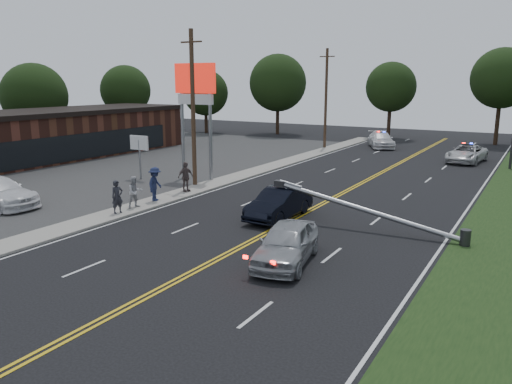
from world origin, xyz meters
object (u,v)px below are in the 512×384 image
Objects in this scene: pylon_sign at (195,93)px; crashed_sedan at (279,203)px; utility_pole_mid at (193,109)px; small_sign at (139,147)px; bystander_b at (135,192)px; utility_pole_far at (326,98)px; bystander_d at (185,177)px; fallen_streetlight at (375,213)px; waiting_sedan at (287,243)px; emergency_b at (381,140)px; bystander_c at (155,184)px; bystander_a at (117,197)px; emergency_a at (467,154)px.

pylon_sign is 12.65m from crashed_sedan.
small_sign is at bearing 180.00° from utility_pole_mid.
utility_pole_far is at bearing 24.63° from bystander_b.
pylon_sign is 6.71m from bystander_d.
utility_pole_mid is 10.35m from crashed_sedan.
fallen_streetlight is at bearing -82.30° from bystander_d.
waiting_sedan is 13.28m from bystander_d.
bystander_d is at bearing 171.00° from fallen_streetlight.
waiting_sedan is (12.99, -11.63, -5.22)m from pylon_sign.
emergency_b is at bearing 37.54° from utility_pole_far.
small_sign is at bearing -150.26° from pylon_sign.
utility_pole_far is 27.79m from crashed_sedan.
emergency_b is (-8.60, 29.68, -0.12)m from fallen_streetlight.
utility_pole_far is 27.12m from bystander_c.
utility_pole_far is (1.30, 20.00, -0.91)m from pylon_sign.
bystander_b is (-0.07, 1.36, -0.00)m from bystander_a.
utility_pole_mid is 2.18× the size of waiting_sedan.
fallen_streetlight is at bearing -62.76° from utility_pole_far.
small_sign is 27.45m from emergency_b.
emergency_a is at bearing -14.47° from bystander_d.
utility_pole_far is at bearing 90.00° from utility_pole_mid.
emergency_b is at bearing 106.17° from fallen_streetlight.
fallen_streetlight is 5.42× the size of bystander_a.
utility_pole_mid is 15.75m from waiting_sedan.
bystander_d is at bearing 18.50° from bystander_a.
emergency_b is (-6.91, 35.31, 0.02)m from waiting_sedan.
emergency_a is at bearing -8.46° from bystander_a.
bystander_a is at bearing -122.26° from emergency_b.
crashed_sedan is at bearing -96.19° from emergency_a.
crashed_sedan is at bearing -88.69° from bystander_d.
crashed_sedan is (13.26, -4.11, -1.57)m from small_sign.
bystander_a is (1.00, -7.88, -4.10)m from utility_pole_mid.
fallen_streetlight is at bearing -55.90° from bystander_a.
small_sign is at bearing -136.30° from emergency_b.
small_sign is 0.31× the size of utility_pole_far.
utility_pole_far reaches higher than emergency_a.
waiting_sedan is at bearing -58.78° from crashed_sedan.
emergency_a is 30.54m from bystander_a.
fallen_streetlight is at bearing -102.08° from bystander_c.
bystander_b is at bearing -81.82° from utility_pole_mid.
bystander_a is at bearing -161.51° from bystander_d.
utility_pole_mid reaches higher than waiting_sedan.
bystander_d reaches higher than emergency_a.
emergency_a is (0.61, 23.77, -0.18)m from fallen_streetlight.
utility_pole_mid reaches higher than small_sign.
fallen_streetlight is 4.93m from crashed_sedan.
utility_pole_far is 2.18× the size of waiting_sedan.
bystander_a is at bearing 158.89° from waiting_sedan.
waiting_sedan is 35.98m from emergency_b.
bystander_c reaches higher than emergency_a.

